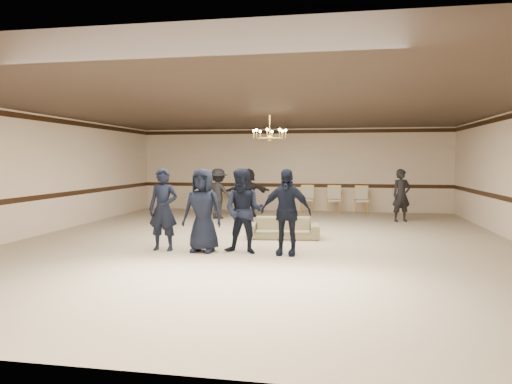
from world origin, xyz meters
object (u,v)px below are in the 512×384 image
at_px(boy_a, 163,209).
at_px(adult_left, 218,194).
at_px(adult_mid, 248,193).
at_px(console_table, 230,201).
at_px(chandelier, 270,126).
at_px(boy_c, 244,211).
at_px(banquet_chair_right, 362,200).
at_px(boy_b, 203,210).
at_px(adult_right, 401,195).
at_px(banquet_chair_mid, 334,200).
at_px(boy_d, 286,212).
at_px(banquet_chair_left, 307,199).
at_px(settee, 283,228).

relative_size(boy_a, adult_left, 1.07).
relative_size(adult_mid, console_table, 1.75).
relative_size(boy_a, console_table, 1.87).
height_order(chandelier, adult_mid, chandelier).
height_order(boy_c, banquet_chair_right, boy_c).
distance_m(chandelier, boy_b, 3.30).
xyz_separation_m(boy_a, banquet_chair_right, (4.64, 7.68, -0.39)).
height_order(adult_mid, banquet_chair_right, adult_mid).
xyz_separation_m(adult_right, banquet_chair_mid, (-2.15, 1.87, -0.34)).
relative_size(boy_d, banquet_chair_mid, 1.77).
xyz_separation_m(boy_d, banquet_chair_left, (-0.06, 7.68, -0.39)).
xyz_separation_m(adult_mid, console_table, (-1.05, 1.67, -0.44)).
relative_size(adult_right, banquet_chair_mid, 1.65).
bearing_deg(chandelier, adult_left, 125.41).
distance_m(settee, banquet_chair_mid, 5.82).
bearing_deg(boy_c, adult_left, 116.60).
height_order(settee, adult_right, adult_right).
bearing_deg(banquet_chair_left, boy_b, -101.75).
bearing_deg(settee, chandelier, 129.20).
height_order(boy_c, banquet_chair_left, boy_c).
relative_size(boy_c, boy_d, 1.00).
height_order(boy_b, banquet_chair_mid, boy_b).
bearing_deg(boy_d, adult_right, 66.63).
bearing_deg(adult_left, banquet_chair_left, -130.14).
distance_m(adult_mid, adult_right, 5.12).
bearing_deg(chandelier, console_table, 113.30).
distance_m(boy_a, banquet_chair_right, 8.99).
bearing_deg(boy_d, console_table, 115.81).
bearing_deg(banquet_chair_right, chandelier, -121.77).
height_order(chandelier, banquet_chair_right, chandelier).
xyz_separation_m(banquet_chair_right, console_table, (-5.00, 0.20, -0.10)).
distance_m(boy_d, adult_left, 6.24).
height_order(settee, console_table, console_table).
xyz_separation_m(settee, console_table, (-2.76, 5.89, 0.14)).
xyz_separation_m(banquet_chair_left, banquet_chair_right, (2.00, 0.00, 0.00)).
distance_m(boy_b, banquet_chair_left, 7.89).
relative_size(chandelier, boy_a, 0.52).
height_order(banquet_chair_left, banquet_chair_right, same).
bearing_deg(boy_c, banquet_chair_left, 90.33).
distance_m(boy_b, console_table, 8.00).
height_order(boy_a, boy_c, same).
relative_size(boy_b, banquet_chair_left, 1.77).
xyz_separation_m(boy_c, console_table, (-2.16, 7.88, -0.50)).
distance_m(adult_mid, console_table, 2.02).
bearing_deg(settee, adult_left, 121.02).
height_order(chandelier, console_table, chandelier).
distance_m(boy_a, adult_right, 8.21).
relative_size(boy_c, banquet_chair_left, 1.77).
height_order(boy_d, banquet_chair_left, boy_d).
distance_m(boy_c, console_table, 8.19).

